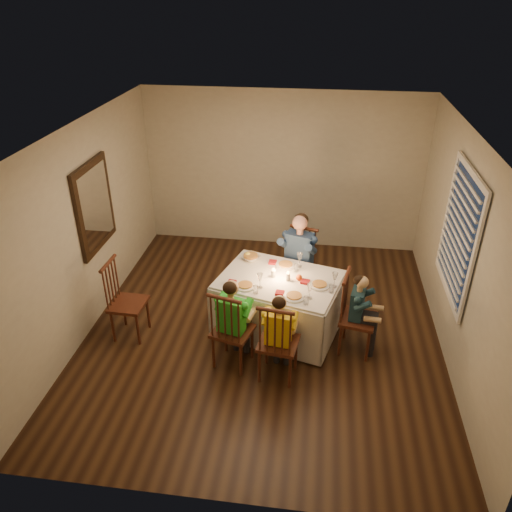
# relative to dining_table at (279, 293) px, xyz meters

# --- Properties ---
(ground) EXTENTS (5.00, 5.00, 0.00)m
(ground) POSITION_rel_dining_table_xyz_m (-0.19, -0.05, -0.55)
(ground) COLOR black
(ground) RESTS_ON ground
(wall_left) EXTENTS (0.02, 5.00, 2.60)m
(wall_left) POSITION_rel_dining_table_xyz_m (-2.44, -0.05, 0.75)
(wall_left) COLOR #BDB7A1
(wall_left) RESTS_ON ground
(wall_right) EXTENTS (0.02, 5.00, 2.60)m
(wall_right) POSITION_rel_dining_table_xyz_m (2.06, -0.05, 0.75)
(wall_right) COLOR #BDB7A1
(wall_right) RESTS_ON ground
(wall_back) EXTENTS (4.50, 0.02, 2.60)m
(wall_back) POSITION_rel_dining_table_xyz_m (-0.19, 2.45, 0.75)
(wall_back) COLOR #BDB7A1
(wall_back) RESTS_ON ground
(ceiling) EXTENTS (5.00, 5.00, 0.00)m
(ceiling) POSITION_rel_dining_table_xyz_m (-0.19, -0.05, 2.05)
(ceiling) COLOR white
(ceiling) RESTS_ON wall_back
(dining_table) EXTENTS (1.72, 1.43, 0.74)m
(dining_table) POSITION_rel_dining_table_xyz_m (0.00, 0.00, 0.00)
(dining_table) COLOR silver
(dining_table) RESTS_ON ground
(chair_adult) EXTENTS (0.54, 0.52, 1.06)m
(chair_adult) POSITION_rel_dining_table_xyz_m (0.19, 0.76, -0.55)
(chair_adult) COLOR #3A1410
(chair_adult) RESTS_ON ground
(chair_near_left) EXTENTS (0.53, 0.51, 1.06)m
(chair_near_left) POSITION_rel_dining_table_xyz_m (-0.47, -0.73, -0.55)
(chair_near_left) COLOR #3A1410
(chair_near_left) RESTS_ON ground
(chair_near_right) EXTENTS (0.49, 0.47, 1.06)m
(chair_near_right) POSITION_rel_dining_table_xyz_m (0.08, -0.88, -0.55)
(chair_near_right) COLOR #3A1410
(chair_near_right) RESTS_ON ground
(chair_end) EXTENTS (0.49, 0.51, 1.06)m
(chair_end) POSITION_rel_dining_table_xyz_m (0.98, -0.29, -0.55)
(chair_end) COLOR #3A1410
(chair_end) RESTS_ON ground
(chair_extra) EXTENTS (0.43, 0.45, 1.06)m
(chair_extra) POSITION_rel_dining_table_xyz_m (-1.86, -0.37, -0.55)
(chair_extra) COLOR #3A1410
(chair_extra) RESTS_ON ground
(adult) EXTENTS (0.60, 0.58, 1.31)m
(adult) POSITION_rel_dining_table_xyz_m (0.19, 0.76, -0.55)
(adult) COLOR #314E7A
(adult) RESTS_ON ground
(child_green) EXTENTS (0.48, 0.46, 1.16)m
(child_green) POSITION_rel_dining_table_xyz_m (-0.47, -0.73, -0.55)
(child_green) COLOR green
(child_green) RESTS_ON ground
(child_yellow) EXTENTS (0.42, 0.39, 1.10)m
(child_yellow) POSITION_rel_dining_table_xyz_m (0.08, -0.88, -0.55)
(child_yellow) COLOR yellow
(child_yellow) RESTS_ON ground
(child_teal) EXTENTS (0.38, 0.41, 1.06)m
(child_teal) POSITION_rel_dining_table_xyz_m (0.98, -0.29, -0.55)
(child_teal) COLOR #1A3743
(child_teal) RESTS_ON ground
(setting_adult) EXTENTS (0.32, 0.32, 0.02)m
(setting_adult) POSITION_rel_dining_table_xyz_m (0.05, 0.32, 0.23)
(setting_adult) COLOR silver
(setting_adult) RESTS_ON dining_table
(setting_green) EXTENTS (0.32, 0.32, 0.02)m
(setting_green) POSITION_rel_dining_table_xyz_m (-0.39, -0.25, 0.23)
(setting_green) COLOR silver
(setting_green) RESTS_ON dining_table
(setting_yellow) EXTENTS (0.32, 0.32, 0.02)m
(setting_yellow) POSITION_rel_dining_table_xyz_m (0.21, -0.40, 0.23)
(setting_yellow) COLOR silver
(setting_yellow) RESTS_ON dining_table
(setting_teal) EXTENTS (0.32, 0.32, 0.02)m
(setting_teal) POSITION_rel_dining_table_xyz_m (0.49, -0.11, 0.23)
(setting_teal) COLOR silver
(setting_teal) RESTS_ON dining_table
(candle_left) EXTENTS (0.06, 0.06, 0.10)m
(candle_left) POSITION_rel_dining_table_xyz_m (-0.08, 0.02, 0.27)
(candle_left) COLOR white
(candle_left) RESTS_ON dining_table
(candle_right) EXTENTS (0.06, 0.06, 0.10)m
(candle_right) POSITION_rel_dining_table_xyz_m (0.11, -0.03, 0.27)
(candle_right) COLOR white
(candle_right) RESTS_ON dining_table
(squash) EXTENTS (0.09, 0.09, 0.09)m
(squash) POSITION_rel_dining_table_xyz_m (-0.47, 0.45, 0.27)
(squash) COLOR yellow
(squash) RESTS_ON dining_table
(orange_fruit) EXTENTS (0.08, 0.08, 0.08)m
(orange_fruit) POSITION_rel_dining_table_xyz_m (0.24, -0.01, 0.26)
(orange_fruit) COLOR #DB5112
(orange_fruit) RESTS_ON dining_table
(serving_bowl) EXTENTS (0.34, 0.34, 0.06)m
(serving_bowl) POSITION_rel_dining_table_xyz_m (-0.43, 0.43, 0.25)
(serving_bowl) COLOR silver
(serving_bowl) RESTS_ON dining_table
(wall_mirror) EXTENTS (0.06, 0.95, 1.15)m
(wall_mirror) POSITION_rel_dining_table_xyz_m (-2.41, 0.25, 0.95)
(wall_mirror) COLOR black
(wall_mirror) RESTS_ON wall_left
(window_blinds) EXTENTS (0.07, 1.34, 1.54)m
(window_blinds) POSITION_rel_dining_table_xyz_m (2.01, 0.05, 0.95)
(window_blinds) COLOR #0D1C36
(window_blinds) RESTS_ON wall_right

